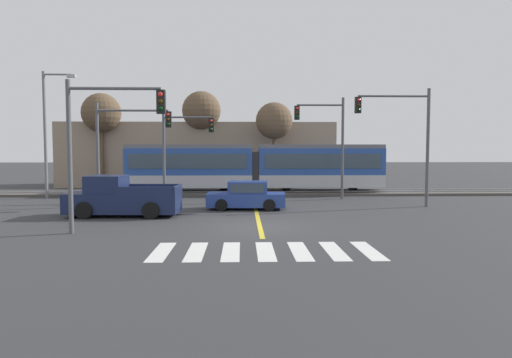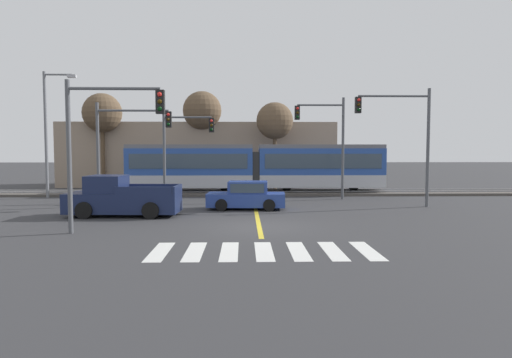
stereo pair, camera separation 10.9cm
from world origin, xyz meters
TOP-DOWN VIEW (x-y plane):
  - ground_plane at (0.00, 0.00)m, footprint 200.00×200.00m
  - track_bed at (0.00, 14.40)m, footprint 120.00×4.00m
  - rail_near at (0.00, 13.68)m, footprint 120.00×0.08m
  - rail_far at (0.00, 15.12)m, footprint 120.00×0.08m
  - light_rail_tram at (0.22, 14.39)m, footprint 18.50×2.64m
  - crosswalk_stripe_0 at (-3.30, -4.57)m, footprint 0.57×2.80m
  - crosswalk_stripe_1 at (-2.20, -4.57)m, footprint 0.57×2.80m
  - crosswalk_stripe_2 at (-1.10, -4.58)m, footprint 0.57×2.80m
  - crosswalk_stripe_3 at (0.00, -4.58)m, footprint 0.57×2.80m
  - crosswalk_stripe_4 at (1.10, -4.58)m, footprint 0.57×2.80m
  - crosswalk_stripe_5 at (2.20, -4.59)m, footprint 0.57×2.80m
  - crosswalk_stripe_6 at (3.30, -4.59)m, footprint 0.57×2.80m
  - lane_centre_line at (0.00, 4.91)m, footprint 0.20×14.98m
  - sedan_crossing at (-0.50, 5.80)m, footprint 4.29×2.10m
  - pickup_truck at (-6.65, 3.40)m, footprint 5.48×2.41m
  - traffic_light_mid_right at (8.37, 6.54)m, footprint 4.25×0.38m
  - traffic_light_mid_left at (-7.42, 7.11)m, footprint 4.25×0.38m
  - traffic_light_far_right at (4.80, 10.66)m, footprint 3.25×0.38m
  - traffic_light_far_left at (-4.58, 10.12)m, footprint 3.25×0.38m
  - traffic_light_near_left at (-6.05, -1.29)m, footprint 3.75×0.38m
  - street_lamp_west at (-13.56, 11.78)m, footprint 2.19×0.28m
  - bare_tree_far_west at (-12.44, 19.62)m, footprint 3.25×3.25m
  - bare_tree_west at (-4.19, 20.22)m, footprint 3.28×3.28m
  - bare_tree_east at (1.87, 18.12)m, footprint 2.98×2.98m
  - building_backdrop_far at (-4.65, 22.98)m, footprint 24.00×6.00m

SIDE VIEW (x-z plane):
  - ground_plane at x=0.00m, z-range 0.00..0.00m
  - lane_centre_line at x=0.00m, z-range 0.00..0.01m
  - crosswalk_stripe_0 at x=-3.30m, z-range 0.00..0.01m
  - crosswalk_stripe_1 at x=-2.20m, z-range 0.00..0.01m
  - crosswalk_stripe_2 at x=-1.10m, z-range 0.00..0.01m
  - crosswalk_stripe_3 at x=0.00m, z-range 0.00..0.01m
  - crosswalk_stripe_4 at x=1.10m, z-range 0.00..0.01m
  - crosswalk_stripe_5 at x=2.20m, z-range 0.00..0.01m
  - crosswalk_stripe_6 at x=3.30m, z-range 0.00..0.01m
  - track_bed at x=0.00m, z-range 0.00..0.18m
  - rail_near at x=0.00m, z-range 0.18..0.28m
  - rail_far at x=0.00m, z-range 0.18..0.28m
  - sedan_crossing at x=-0.50m, z-range -0.06..1.46m
  - pickup_truck at x=-6.65m, z-range -0.15..1.83m
  - light_rail_tram at x=0.22m, z-range 0.33..3.76m
  - building_backdrop_far at x=-4.65m, z-range 0.00..5.61m
  - traffic_light_far_left at x=-4.58m, z-range 0.90..6.61m
  - traffic_light_mid_left at x=-7.42m, z-range 0.98..6.86m
  - traffic_light_near_left at x=-6.05m, z-range 1.00..6.88m
  - traffic_light_far_right at x=4.80m, z-range 0.98..7.59m
  - traffic_light_mid_right at x=8.37m, z-range 1.08..7.74m
  - street_lamp_west at x=-13.56m, z-range 0.58..8.95m
  - bare_tree_east at x=1.87m, z-range 1.98..9.05m
  - bare_tree_far_west at x=-12.44m, z-range 2.28..10.22m
  - bare_tree_west at x=-4.19m, z-range 2.40..10.60m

